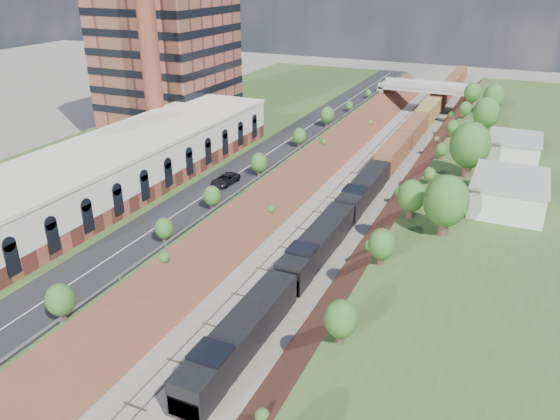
% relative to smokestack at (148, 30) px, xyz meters
% --- Properties ---
extents(platform_left, '(44.00, 180.00, 5.00)m').
position_rel_smokestack_xyz_m(platform_left, '(3.00, 4.00, -22.50)').
color(platform_left, '#335121').
rests_on(platform_left, ground).
extents(embankment_left, '(10.00, 180.00, 10.00)m').
position_rel_smokestack_xyz_m(embankment_left, '(25.00, 4.00, -25.00)').
color(embankment_left, brown).
rests_on(embankment_left, ground).
extents(embankment_right, '(10.00, 180.00, 10.00)m').
position_rel_smokestack_xyz_m(embankment_right, '(47.00, 4.00, -25.00)').
color(embankment_right, brown).
rests_on(embankment_right, ground).
extents(rail_left_track, '(1.58, 180.00, 0.18)m').
position_rel_smokestack_xyz_m(rail_left_track, '(33.40, 4.00, -24.91)').
color(rail_left_track, gray).
rests_on(rail_left_track, ground).
extents(rail_right_track, '(1.58, 180.00, 0.18)m').
position_rel_smokestack_xyz_m(rail_right_track, '(38.60, 4.00, -24.91)').
color(rail_right_track, gray).
rests_on(rail_right_track, ground).
extents(road, '(8.00, 180.00, 0.10)m').
position_rel_smokestack_xyz_m(road, '(20.50, 4.00, -19.95)').
color(road, black).
rests_on(road, platform_left).
extents(guardrail, '(0.10, 171.00, 0.70)m').
position_rel_smokestack_xyz_m(guardrail, '(24.60, 3.80, -19.45)').
color(guardrail, '#99999E').
rests_on(guardrail, platform_left).
extents(commercial_building, '(14.30, 62.30, 7.00)m').
position_rel_smokestack_xyz_m(commercial_building, '(8.00, -18.00, -16.49)').
color(commercial_building, brown).
rests_on(commercial_building, platform_left).
extents(smokestack, '(3.20, 3.20, 40.00)m').
position_rel_smokestack_xyz_m(smokestack, '(0.00, 0.00, 0.00)').
color(smokestack, brown).
rests_on(smokestack, platform_left).
extents(overpass, '(24.50, 8.30, 7.40)m').
position_rel_smokestack_xyz_m(overpass, '(36.00, 66.00, -20.08)').
color(overpass, gray).
rests_on(overpass, ground).
extents(white_building_near, '(9.00, 12.00, 4.00)m').
position_rel_smokestack_xyz_m(white_building_near, '(59.50, -4.00, -18.00)').
color(white_building_near, silver).
rests_on(white_building_near, platform_right).
extents(white_building_far, '(8.00, 10.00, 3.60)m').
position_rel_smokestack_xyz_m(white_building_far, '(59.00, 18.00, -18.20)').
color(white_building_far, silver).
rests_on(white_building_far, platform_right).
extents(tree_right_large, '(5.25, 5.25, 7.61)m').
position_rel_smokestack_xyz_m(tree_right_large, '(53.00, -16.00, -15.62)').
color(tree_right_large, '#473323').
rests_on(tree_right_large, platform_right).
extents(tree_left_crest, '(2.45, 2.45, 3.55)m').
position_rel_smokestack_xyz_m(tree_left_crest, '(24.20, -36.00, -17.96)').
color(tree_left_crest, '#473323').
rests_on(tree_left_crest, platform_left).
extents(freight_train, '(3.27, 165.99, 4.82)m').
position_rel_smokestack_xyz_m(freight_train, '(38.60, 35.31, -22.25)').
color(freight_train, black).
rests_on(freight_train, ground).
extents(suv, '(2.76, 5.49, 1.49)m').
position_rel_smokestack_xyz_m(suv, '(21.00, -12.40, -19.16)').
color(suv, black).
rests_on(suv, road).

